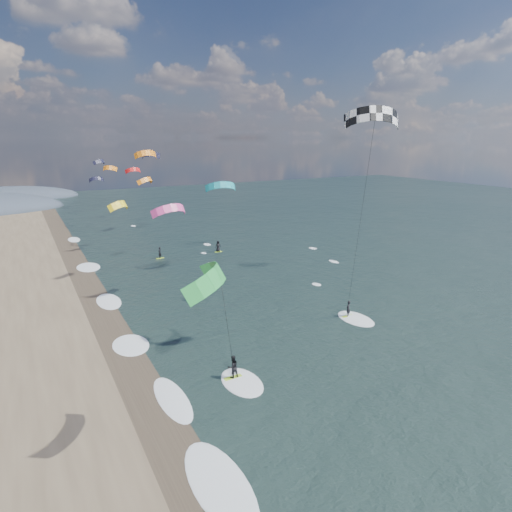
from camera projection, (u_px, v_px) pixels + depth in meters
ground at (358, 400)px, 27.91m from camera, size 260.00×260.00×0.00m
wet_sand_strip at (136, 376)px, 30.72m from camera, size 3.00×240.00×0.00m
kitesurfer_near_a at (370, 170)px, 31.68m from camera, size 7.65×9.00×18.99m
kitesurfer_near_b at (227, 313)px, 23.89m from camera, size 6.85×9.29×11.35m
far_kitesurfers at (198, 266)px, 54.08m from camera, size 11.21×18.73×1.71m
bg_kite_field at (138, 174)px, 69.94m from camera, size 15.04×69.34×8.06m
shoreline_surf at (136, 345)px, 35.29m from camera, size 2.40×79.40×0.11m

